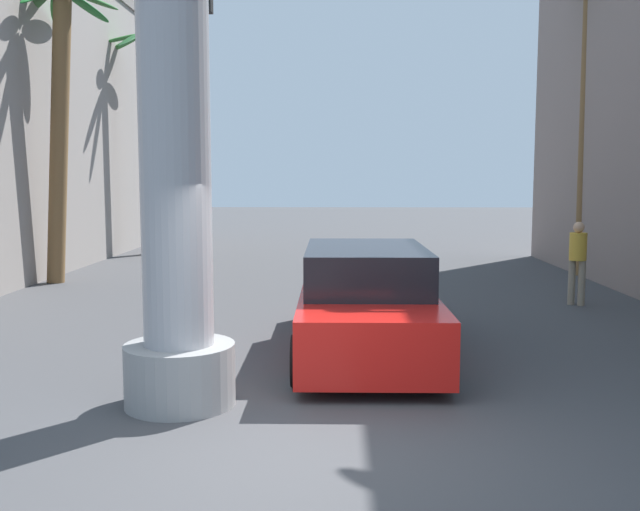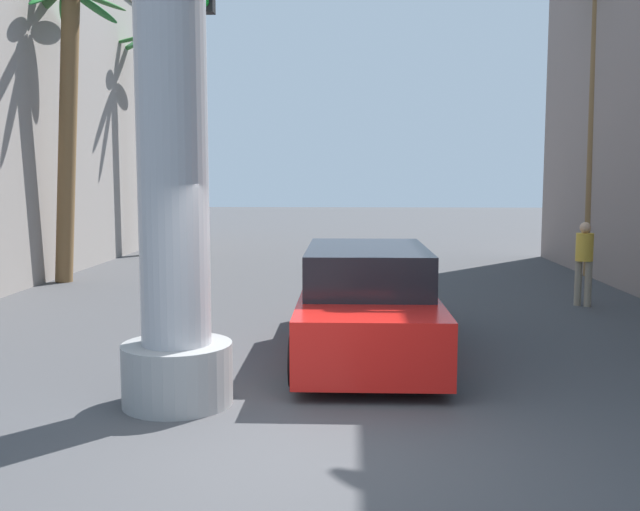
{
  "view_description": "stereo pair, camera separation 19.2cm",
  "coord_description": "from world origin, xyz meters",
  "px_view_note": "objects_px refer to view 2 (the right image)",
  "views": [
    {
      "loc": [
        0.24,
        -6.37,
        2.57
      ],
      "look_at": [
        0.0,
        3.21,
        1.52
      ],
      "focal_mm": 40.0,
      "sensor_mm": 36.0,
      "label": 1
    },
    {
      "loc": [
        0.43,
        -6.37,
        2.57
      ],
      "look_at": [
        0.0,
        3.21,
        1.52
      ],
      "focal_mm": 40.0,
      "sensor_mm": 36.0,
      "label": 2
    }
  ],
  "objects_px": {
    "palm_tree_mid_left": "(67,102)",
    "palm_tree_mid_right": "(595,68)",
    "car_lead": "(367,302)",
    "traffic_light_mast": "(23,71)",
    "palm_tree_far_left": "(157,120)",
    "pedestrian_mid_right": "(584,257)"
  },
  "relations": [
    {
      "from": "palm_tree_mid_right",
      "to": "pedestrian_mid_right",
      "type": "height_order",
      "value": "palm_tree_mid_right"
    },
    {
      "from": "palm_tree_mid_right",
      "to": "palm_tree_mid_left",
      "type": "bearing_deg",
      "value": -172.38
    },
    {
      "from": "traffic_light_mast",
      "to": "palm_tree_far_left",
      "type": "bearing_deg",
      "value": 96.49
    },
    {
      "from": "traffic_light_mast",
      "to": "palm_tree_far_left",
      "type": "relative_size",
      "value": 0.81
    },
    {
      "from": "car_lead",
      "to": "palm_tree_mid_right",
      "type": "xyz_separation_m",
      "value": [
        5.97,
        8.54,
        4.62
      ]
    },
    {
      "from": "pedestrian_mid_right",
      "to": "traffic_light_mast",
      "type": "bearing_deg",
      "value": -160.38
    },
    {
      "from": "traffic_light_mast",
      "to": "car_lead",
      "type": "relative_size",
      "value": 1.14
    },
    {
      "from": "car_lead",
      "to": "palm_tree_mid_right",
      "type": "bearing_deg",
      "value": 55.05
    },
    {
      "from": "palm_tree_mid_right",
      "to": "palm_tree_far_left",
      "type": "bearing_deg",
      "value": 159.51
    },
    {
      "from": "traffic_light_mast",
      "to": "palm_tree_mid_right",
      "type": "bearing_deg",
      "value": 35.63
    },
    {
      "from": "car_lead",
      "to": "pedestrian_mid_right",
      "type": "height_order",
      "value": "pedestrian_mid_right"
    },
    {
      "from": "palm_tree_mid_left",
      "to": "palm_tree_mid_right",
      "type": "xyz_separation_m",
      "value": [
        13.07,
        1.75,
        0.99
      ]
    },
    {
      "from": "pedestrian_mid_right",
      "to": "palm_tree_far_left",
      "type": "bearing_deg",
      "value": 139.99
    },
    {
      "from": "car_lead",
      "to": "palm_tree_mid_left",
      "type": "relative_size",
      "value": 0.72
    },
    {
      "from": "palm_tree_far_left",
      "to": "palm_tree_mid_right",
      "type": "relative_size",
      "value": 0.88
    },
    {
      "from": "car_lead",
      "to": "palm_tree_far_left",
      "type": "relative_size",
      "value": 0.71
    },
    {
      "from": "palm_tree_far_left",
      "to": "palm_tree_mid_left",
      "type": "distance_m",
      "value": 6.5
    },
    {
      "from": "palm_tree_mid_left",
      "to": "palm_tree_mid_right",
      "type": "height_order",
      "value": "palm_tree_mid_right"
    },
    {
      "from": "traffic_light_mast",
      "to": "palm_tree_mid_right",
      "type": "height_order",
      "value": "palm_tree_mid_right"
    },
    {
      "from": "pedestrian_mid_right",
      "to": "palm_tree_mid_right",
      "type": "bearing_deg",
      "value": 71.29
    },
    {
      "from": "palm_tree_far_left",
      "to": "palm_tree_mid_right",
      "type": "height_order",
      "value": "palm_tree_mid_right"
    },
    {
      "from": "palm_tree_far_left",
      "to": "palm_tree_mid_right",
      "type": "distance_m",
      "value": 13.55
    }
  ]
}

